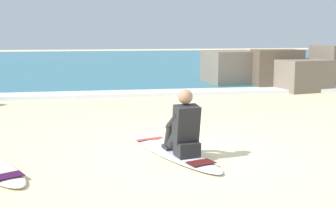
# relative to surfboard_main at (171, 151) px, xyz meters

# --- Properties ---
(ground_plane) EXTENTS (80.00, 80.00, 0.00)m
(ground_plane) POSITION_rel_surfboard_main_xyz_m (0.34, -0.19, -0.04)
(ground_plane) COLOR beige
(sea) EXTENTS (80.00, 28.00, 0.10)m
(sea) POSITION_rel_surfboard_main_xyz_m (0.34, 19.93, 0.01)
(sea) COLOR teal
(sea) RESTS_ON ground
(breaking_foam) EXTENTS (80.00, 0.90, 0.11)m
(breaking_foam) POSITION_rel_surfboard_main_xyz_m (0.34, 6.23, 0.02)
(breaking_foam) COLOR white
(breaking_foam) RESTS_ON ground
(surfboard_main) EXTENTS (1.33, 2.57, 0.08)m
(surfboard_main) POSITION_rel_surfboard_main_xyz_m (0.00, 0.00, 0.00)
(surfboard_main) COLOR silver
(surfboard_main) RESTS_ON ground
(surfer_seated) EXTENTS (0.47, 0.75, 0.95)m
(surfer_seated) POSITION_rel_surfboard_main_xyz_m (0.13, -0.31, 0.40)
(surfer_seated) COLOR #232326
(surfer_seated) RESTS_ON surfboard_main
(rock_outcrop_distant) EXTENTS (4.62, 3.46, 1.35)m
(rock_outcrop_distant) POSITION_rel_surfboard_main_xyz_m (4.74, 7.37, 0.52)
(rock_outcrop_distant) COLOR brown
(rock_outcrop_distant) RESTS_ON ground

